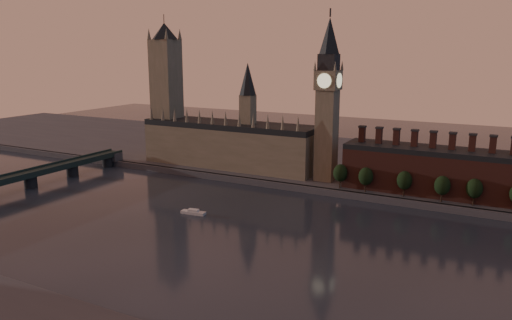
{
  "coord_description": "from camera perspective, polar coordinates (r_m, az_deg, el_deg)",
  "views": [
    {
      "loc": [
        116.87,
        -187.99,
        86.02
      ],
      "look_at": [
        -11.77,
        55.0,
        25.57
      ],
      "focal_mm": 35.0,
      "sensor_mm": 36.0,
      "label": 1
    }
  ],
  "objects": [
    {
      "name": "ground",
      "position": [
        237.48,
        -3.75,
        -8.86
      ],
      "size": [
        900.0,
        900.0,
        0.0
      ],
      "primitive_type": "plane",
      "color": "black",
      "rests_on": "ground"
    },
    {
      "name": "north_bank",
      "position": [
        393.32,
        9.95,
        -0.12
      ],
      "size": [
        900.0,
        182.0,
        4.0
      ],
      "color": "#444448",
      "rests_on": "ground"
    },
    {
      "name": "palace_of_westminster",
      "position": [
        358.83,
        -2.96,
        2.05
      ],
      "size": [
        130.0,
        30.3,
        74.0
      ],
      "color": "#786955",
      "rests_on": "north_bank"
    },
    {
      "name": "victoria_tower",
      "position": [
        385.53,
        -10.2,
        8.2
      ],
      "size": [
        24.0,
        24.0,
        108.0
      ],
      "color": "#786955",
      "rests_on": "north_bank"
    },
    {
      "name": "big_ben",
      "position": [
        317.92,
        8.19,
        7.01
      ],
      "size": [
        15.0,
        15.0,
        107.0
      ],
      "color": "#786955",
      "rests_on": "north_bank"
    },
    {
      "name": "chimney_block",
      "position": [
        307.91,
        20.31,
        -1.18
      ],
      "size": [
        110.0,
        25.0,
        37.0
      ],
      "color": "#572921",
      "rests_on": "north_bank"
    },
    {
      "name": "embankment_tree_0",
      "position": [
        306.4,
        9.61,
        -1.47
      ],
      "size": [
        8.6,
        8.6,
        14.88
      ],
      "color": "black",
      "rests_on": "north_bank"
    },
    {
      "name": "embankment_tree_1",
      "position": [
        301.12,
        12.44,
        -1.84
      ],
      "size": [
        8.6,
        8.6,
        14.88
      ],
      "color": "black",
      "rests_on": "north_bank"
    },
    {
      "name": "embankment_tree_2",
      "position": [
        297.5,
        16.6,
        -2.24
      ],
      "size": [
        8.6,
        8.6,
        14.88
      ],
      "color": "black",
      "rests_on": "north_bank"
    },
    {
      "name": "embankment_tree_3",
      "position": [
        293.0,
        20.52,
        -2.74
      ],
      "size": [
        8.6,
        8.6,
        14.88
      ],
      "color": "black",
      "rests_on": "north_bank"
    },
    {
      "name": "embankment_tree_4",
      "position": [
        293.05,
        23.69,
        -3.0
      ],
      "size": [
        8.6,
        8.6,
        14.88
      ],
      "color": "black",
      "rests_on": "north_bank"
    },
    {
      "name": "westminster_bridge",
      "position": [
        338.26,
        -27.03,
        -2.42
      ],
      "size": [
        14.0,
        200.0,
        11.55
      ],
      "color": "#1C2C28",
      "rests_on": "ground"
    },
    {
      "name": "river_boat",
      "position": [
        271.59,
        -7.17,
        -5.93
      ],
      "size": [
        13.96,
        5.57,
        2.72
      ],
      "rotation": [
        0.0,
        0.0,
        0.13
      ],
      "color": "#BEBEBE",
      "rests_on": "ground"
    }
  ]
}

